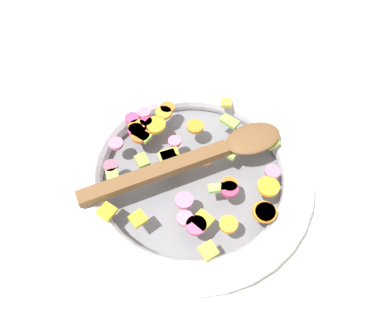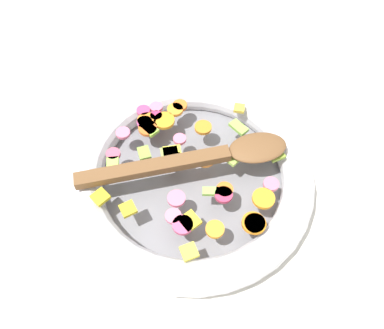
# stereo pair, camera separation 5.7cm
# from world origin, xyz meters

# --- Properties ---
(ground_plane) EXTENTS (4.00, 4.00, 0.00)m
(ground_plane) POSITION_xyz_m (0.00, 0.00, 0.00)
(ground_plane) COLOR silver
(skillet) EXTENTS (0.38, 0.38, 0.05)m
(skillet) POSITION_xyz_m (0.00, 0.00, 0.02)
(skillet) COLOR slate
(skillet) RESTS_ON ground_plane
(chopped_vegetables) EXTENTS (0.28, 0.28, 0.01)m
(chopped_vegetables) POSITION_xyz_m (-0.01, -0.00, 0.05)
(chopped_vegetables) COLOR orange
(chopped_vegetables) RESTS_ON skillet
(wooden_spoon) EXTENTS (0.26, 0.25, 0.01)m
(wooden_spoon) POSITION_xyz_m (0.02, 0.02, 0.06)
(wooden_spoon) COLOR brown
(wooden_spoon) RESTS_ON chopped_vegetables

